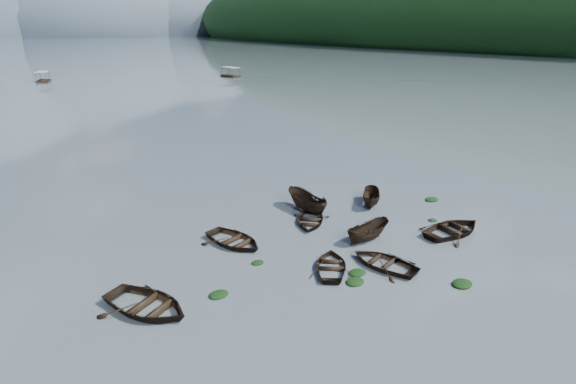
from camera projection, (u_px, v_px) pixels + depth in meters
ground_plane at (404, 283)px, 26.07m from camera, size 2400.00×2400.00×0.00m
right_hill_far at (557, 42)px, 439.20m from camera, size 520.00×1200.00×190.00m
haze_mtn_c at (73, 35)px, 798.23m from camera, size 520.00×520.00×260.00m
haze_mtn_d at (171, 34)px, 893.09m from camera, size 520.00×520.00×220.00m
rowboat_0 at (147, 310)px, 23.61m from camera, size 5.64×6.25×1.06m
rowboat_1 at (331, 269)px, 27.64m from camera, size 4.66×4.83×0.82m
rowboat_2 at (367, 239)px, 31.48m from camera, size 3.83×1.61×1.45m
rowboat_3 at (384, 266)px, 27.99m from camera, size 4.13×4.99×0.90m
rowboat_4 at (453, 233)px, 32.41m from camera, size 5.16×3.82×1.03m
rowboat_5 at (371, 204)px, 37.68m from camera, size 3.69×3.66×1.46m
rowboat_6 at (234, 244)px, 30.81m from camera, size 4.44×5.36×0.96m
rowboat_7 at (310, 223)px, 34.11m from camera, size 4.96×5.05×0.86m
rowboat_8 at (306, 211)px, 36.37m from camera, size 1.77×4.52×1.74m
weed_clump_0 at (355, 283)px, 26.13m from camera, size 1.14×0.93×0.25m
weed_clump_1 at (357, 274)px, 27.10m from camera, size 1.13×0.90×0.25m
weed_clump_2 at (462, 285)px, 25.91m from camera, size 1.28×1.03×0.28m
weed_clump_3 at (432, 221)px, 34.48m from camera, size 0.78×0.66×0.17m
weed_clump_4 at (432, 200)px, 38.53m from camera, size 1.25×0.99×0.26m
weed_clump_5 at (219, 295)px, 24.89m from camera, size 1.12×0.91×0.24m
weed_clump_6 at (258, 263)px, 28.29m from camera, size 0.83×0.69×0.17m
weed_clump_7 at (374, 196)px, 39.49m from camera, size 1.08×0.87×0.24m
pontoon_centre at (44, 82)px, 121.32m from camera, size 4.55×7.30×2.60m
pontoon_right at (231, 77)px, 133.30m from camera, size 3.58×7.16×2.64m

